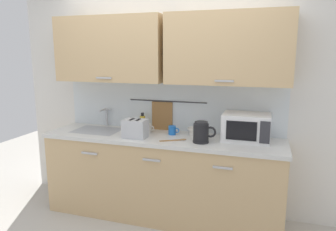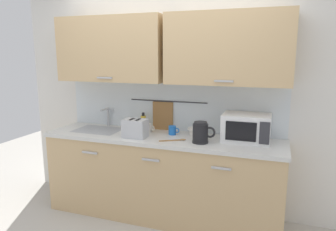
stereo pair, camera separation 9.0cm
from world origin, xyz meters
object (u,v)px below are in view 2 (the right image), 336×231
electric_kettle (201,133)px  mixing_bowl (197,131)px  mug_by_kettle (173,130)px  wooden_spoon (176,140)px  mug_near_sink (148,128)px  toaster (135,128)px  dish_soap_bottle (143,122)px  microwave (246,128)px

electric_kettle → mixing_bowl: bearing=110.5°
mug_by_kettle → mixing_bowl: bearing=13.7°
mixing_bowl → wooden_spoon: bearing=-118.1°
mug_near_sink → toaster: toaster is taller
electric_kettle → wooden_spoon: size_ratio=0.90×
dish_soap_bottle → toaster: 0.35m
mug_near_sink → wooden_spoon: bearing=-29.8°
toaster → wooden_spoon: bearing=2.0°
mug_near_sink → mug_by_kettle: (0.29, -0.01, 0.00)m
electric_kettle → dish_soap_bottle: 0.81m
electric_kettle → toaster: bearing=-177.7°
dish_soap_bottle → wooden_spoon: dish_soap_bottle is taller
electric_kettle → toaster: 0.69m
microwave → dish_soap_bottle: (-1.16, 0.10, -0.05)m
microwave → electric_kettle: 0.46m
microwave → electric_kettle: microwave is taller
dish_soap_bottle → mug_near_sink: bearing=-44.0°
electric_kettle → toaster: size_ratio=0.89×
toaster → wooden_spoon: (0.44, 0.02, -0.09)m
wooden_spoon → mug_near_sink: bearing=150.2°
mug_near_sink → toaster: size_ratio=0.47×
dish_soap_bottle → mixing_bowl: bearing=-4.0°
microwave → electric_kettle: (-0.41, -0.21, -0.03)m
microwave → mug_near_sink: bearing=179.8°
microwave → mixing_bowl: (-0.51, 0.05, -0.09)m
dish_soap_bottle → mixing_bowl: size_ratio=0.92×
dish_soap_bottle → mug_by_kettle: size_ratio=1.63×
dish_soap_bottle → mixing_bowl: (0.65, -0.05, -0.04)m
mug_near_sink → dish_soap_bottle: bearing=136.0°
dish_soap_bottle → mug_near_sink: 0.14m
dish_soap_bottle → wooden_spoon: (0.50, -0.32, -0.08)m
mug_near_sink → wooden_spoon: 0.46m
electric_kettle → mug_by_kettle: size_ratio=1.89×
electric_kettle → mug_near_sink: bearing=161.5°
mug_near_sink → mug_by_kettle: 0.29m
dish_soap_bottle → mug_near_sink: dish_soap_bottle is taller
microwave → wooden_spoon: 0.71m
toaster → electric_kettle: bearing=2.3°
electric_kettle → mug_by_kettle: electric_kettle is taller
electric_kettle → toaster: electric_kettle is taller
mixing_bowl → mug_by_kettle: bearing=-166.3°
mug_by_kettle → toaster: bearing=-144.9°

